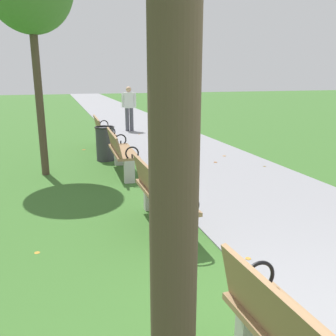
# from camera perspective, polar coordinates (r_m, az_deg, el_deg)

# --- Properties ---
(paved_walkway) EXTENTS (3.12, 44.00, 0.02)m
(paved_walkway) POSITION_cam_1_polar(r_m,az_deg,el_deg) (19.79, -7.79, 8.55)
(paved_walkway) COLOR gray
(paved_walkway) RESTS_ON ground
(park_bench_2) EXTENTS (0.47, 1.60, 0.90)m
(park_bench_2) POSITION_cam_1_polar(r_m,az_deg,el_deg) (4.83, -1.17, -4.31)
(park_bench_2) COLOR #93704C
(park_bench_2) RESTS_ON ground
(park_bench_3) EXTENTS (0.53, 1.62, 0.90)m
(park_bench_3) POSITION_cam_1_polar(r_m,az_deg,el_deg) (7.66, -7.53, 2.68)
(park_bench_3) COLOR #93704C
(park_bench_3) RESTS_ON ground
(park_bench_4) EXTENTS (0.51, 1.61, 0.90)m
(park_bench_4) POSITION_cam_1_polar(r_m,az_deg,el_deg) (10.37, -10.28, 5.69)
(park_bench_4) COLOR #93704C
(park_bench_4) RESTS_ON ground
(pedestrian_walking) EXTENTS (0.52, 0.27, 1.62)m
(pedestrian_walking) POSITION_cam_1_polar(r_m,az_deg,el_deg) (13.43, -6.22, 9.73)
(pedestrian_walking) COLOR #4C4C56
(pedestrian_walking) RESTS_ON paved_walkway
(trash_bin) EXTENTS (0.48, 0.48, 0.84)m
(trash_bin) POSITION_cam_1_polar(r_m,az_deg,el_deg) (8.93, -9.96, 3.89)
(trash_bin) COLOR #38383D
(trash_bin) RESTS_ON ground
(scattered_leaves) EXTENTS (4.91, 12.69, 0.02)m
(scattered_leaves) POSITION_cam_1_polar(r_m,az_deg,el_deg) (5.61, 8.11, -6.80)
(scattered_leaves) COLOR #AD6B23
(scattered_leaves) RESTS_ON ground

